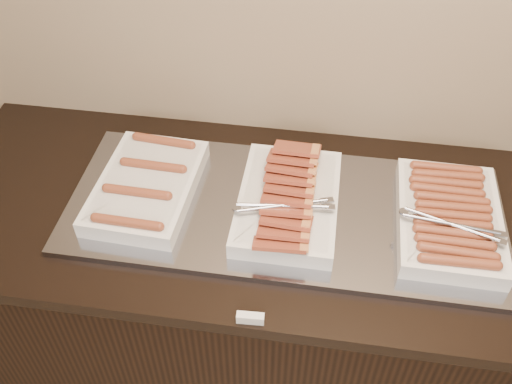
{
  "coord_description": "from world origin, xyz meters",
  "views": [
    {
      "loc": [
        0.07,
        1.04,
        2.06
      ],
      "look_at": [
        -0.1,
        2.13,
        0.97
      ],
      "focal_mm": 40.0,
      "sensor_mm": 36.0,
      "label": 1
    }
  ],
  "objects_px": {
    "warming_tray": "(284,210)",
    "dish_center": "(288,200)",
    "dish_right": "(449,218)",
    "dish_left": "(147,186)",
    "counter": "(285,305)"
  },
  "relations": [
    {
      "from": "warming_tray",
      "to": "dish_center",
      "type": "relative_size",
      "value": 2.83
    },
    {
      "from": "dish_right",
      "to": "warming_tray",
      "type": "bearing_deg",
      "value": -179.82
    },
    {
      "from": "dish_left",
      "to": "dish_right",
      "type": "relative_size",
      "value": 1.0
    },
    {
      "from": "counter",
      "to": "dish_center",
      "type": "xyz_separation_m",
      "value": [
        -0.01,
        -0.0,
        0.5
      ]
    },
    {
      "from": "counter",
      "to": "dish_center",
      "type": "height_order",
      "value": "dish_center"
    },
    {
      "from": "dish_left",
      "to": "dish_right",
      "type": "distance_m",
      "value": 0.83
    },
    {
      "from": "dish_center",
      "to": "dish_left",
      "type": "bearing_deg",
      "value": 179.73
    },
    {
      "from": "counter",
      "to": "dish_right",
      "type": "distance_m",
      "value": 0.65
    },
    {
      "from": "dish_right",
      "to": "dish_center",
      "type": "bearing_deg",
      "value": -179.4
    },
    {
      "from": "counter",
      "to": "warming_tray",
      "type": "height_order",
      "value": "warming_tray"
    },
    {
      "from": "warming_tray",
      "to": "dish_right",
      "type": "distance_m",
      "value": 0.44
    },
    {
      "from": "dish_center",
      "to": "dish_right",
      "type": "xyz_separation_m",
      "value": [
        0.43,
        0.0,
        -0.0
      ]
    },
    {
      "from": "counter",
      "to": "warming_tray",
      "type": "xyz_separation_m",
      "value": [
        -0.02,
        0.0,
        0.46
      ]
    },
    {
      "from": "dish_center",
      "to": "counter",
      "type": "bearing_deg",
      "value": 19.73
    },
    {
      "from": "dish_left",
      "to": "dish_center",
      "type": "xyz_separation_m",
      "value": [
        0.4,
        -0.0,
        0.01
      ]
    }
  ]
}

